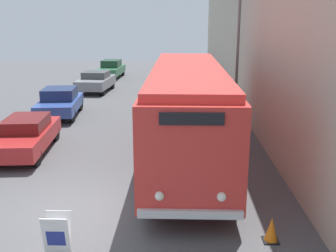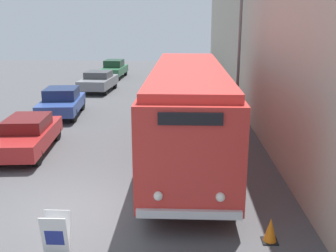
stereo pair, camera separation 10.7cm
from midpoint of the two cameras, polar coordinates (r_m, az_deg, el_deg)
name	(u,v)px [view 2 (the right image)]	position (r m, az deg, el deg)	size (l,w,h in m)	color
ground_plane	(75,211)	(11.05, -13.14, -11.99)	(80.00, 80.00, 0.00)	#4C4C4F
building_wall_right	(255,42)	(19.77, 12.66, 11.87)	(0.30, 60.00, 7.90)	#B2A893
vintage_bus	(188,107)	(14.17, 3.11, 2.75)	(2.57, 11.33, 3.39)	black
sign_board	(56,237)	(8.98, -15.58, -15.26)	(0.57, 0.39, 1.05)	gray
streetlamp	(240,38)	(17.04, 10.55, 12.40)	(0.36, 0.36, 6.52)	#595E60
parked_car_near	(28,134)	(16.00, -19.51, -1.17)	(2.08, 4.55, 1.37)	black
parked_car_mid	(62,102)	(21.53, -15.03, 3.40)	(2.31, 4.29, 1.50)	black
parked_car_far	(99,81)	(28.54, -9.95, 6.46)	(2.21, 4.28, 1.44)	black
parked_car_distant	(114,69)	(35.25, -7.75, 8.23)	(1.92, 4.49, 1.56)	black
traffic_cone	(270,230)	(9.64, 14.96, -14.42)	(0.36, 0.36, 0.60)	black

